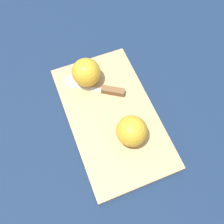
# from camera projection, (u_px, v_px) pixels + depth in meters

# --- Properties ---
(ground_plane) EXTENTS (4.00, 4.00, 0.00)m
(ground_plane) POSITION_uv_depth(u_px,v_px,m) (112.00, 118.00, 0.79)
(ground_plane) COLOR #14233D
(cutting_board) EXTENTS (0.47, 0.31, 0.02)m
(cutting_board) POSITION_uv_depth(u_px,v_px,m) (112.00, 117.00, 0.78)
(cutting_board) COLOR tan
(cutting_board) RESTS_ON ground_plane
(apple_half_left) EXTENTS (0.09, 0.09, 0.09)m
(apple_half_left) POSITION_uv_depth(u_px,v_px,m) (132.00, 131.00, 0.70)
(apple_half_left) COLOR gold
(apple_half_left) RESTS_ON cutting_board
(apple_half_right) EXTENTS (0.09, 0.09, 0.09)m
(apple_half_right) POSITION_uv_depth(u_px,v_px,m) (86.00, 73.00, 0.78)
(apple_half_right) COLOR gold
(apple_half_right) RESTS_ON cutting_board
(knife) EXTENTS (0.09, 0.17, 0.02)m
(knife) POSITION_uv_depth(u_px,v_px,m) (109.00, 91.00, 0.80)
(knife) COLOR silver
(knife) RESTS_ON cutting_board
(apple_slice) EXTENTS (0.05, 0.05, 0.01)m
(apple_slice) POSITION_uv_depth(u_px,v_px,m) (73.00, 81.00, 0.82)
(apple_slice) COLOR beige
(apple_slice) RESTS_ON cutting_board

